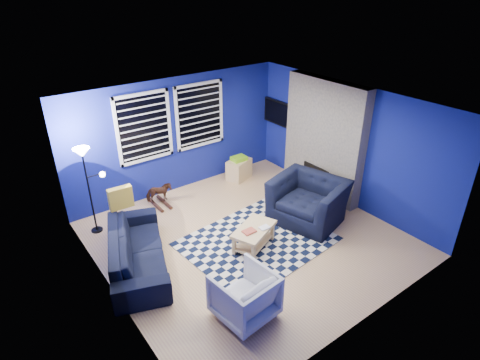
# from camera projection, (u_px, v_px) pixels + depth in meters

# --- Properties ---
(floor) EXTENTS (5.00, 5.00, 0.00)m
(floor) POSITION_uv_depth(u_px,v_px,m) (248.00, 239.00, 7.39)
(floor) COLOR tan
(floor) RESTS_ON ground
(ceiling) EXTENTS (5.00, 5.00, 0.00)m
(ceiling) POSITION_uv_depth(u_px,v_px,m) (250.00, 107.00, 6.23)
(ceiling) COLOR white
(ceiling) RESTS_ON wall_back
(wall_back) EXTENTS (5.00, 0.00, 5.00)m
(wall_back) POSITION_uv_depth(u_px,v_px,m) (178.00, 135.00, 8.59)
(wall_back) COLOR navy
(wall_back) RESTS_ON floor
(wall_left) EXTENTS (0.00, 5.00, 5.00)m
(wall_left) POSITION_uv_depth(u_px,v_px,m) (105.00, 228.00, 5.49)
(wall_left) COLOR navy
(wall_left) RESTS_ON floor
(wall_right) EXTENTS (0.00, 5.00, 5.00)m
(wall_right) POSITION_uv_depth(u_px,v_px,m) (346.00, 145.00, 8.13)
(wall_right) COLOR navy
(wall_right) RESTS_ON floor
(fireplace) EXTENTS (0.65, 2.00, 2.50)m
(fireplace) POSITION_uv_depth(u_px,v_px,m) (323.00, 141.00, 8.43)
(fireplace) COLOR gray
(fireplace) RESTS_ON floor
(window_left) EXTENTS (1.17, 0.06, 1.42)m
(window_left) POSITION_uv_depth(u_px,v_px,m) (144.00, 128.00, 8.00)
(window_left) COLOR black
(window_left) RESTS_ON wall_back
(window_right) EXTENTS (1.17, 0.06, 1.42)m
(window_right) POSITION_uv_depth(u_px,v_px,m) (200.00, 115.00, 8.69)
(window_right) COLOR black
(window_right) RESTS_ON wall_back
(tv) EXTENTS (0.07, 1.00, 0.58)m
(tv) POSITION_uv_depth(u_px,v_px,m) (279.00, 113.00, 9.45)
(tv) COLOR black
(tv) RESTS_ON wall_right
(rug) EXTENTS (2.67, 2.22, 0.02)m
(rug) POSITION_uv_depth(u_px,v_px,m) (257.00, 241.00, 7.30)
(rug) COLOR black
(rug) RESTS_ON floor
(sofa) EXTENTS (2.33, 1.54, 0.63)m
(sofa) POSITION_uv_depth(u_px,v_px,m) (137.00, 250.00, 6.57)
(sofa) COLOR black
(sofa) RESTS_ON floor
(armchair_big) EXTENTS (1.59, 1.48, 0.86)m
(armchair_big) POSITION_uv_depth(u_px,v_px,m) (308.00, 201.00, 7.76)
(armchair_big) COLOR black
(armchair_big) RESTS_ON floor
(armchair_bent) EXTENTS (0.84, 0.86, 0.72)m
(armchair_bent) POSITION_uv_depth(u_px,v_px,m) (244.00, 295.00, 5.59)
(armchair_bent) COLOR gray
(armchair_bent) RESTS_ON floor
(rocking_horse) EXTENTS (0.37, 0.56, 0.44)m
(rocking_horse) POSITION_uv_depth(u_px,v_px,m) (159.00, 193.00, 8.31)
(rocking_horse) COLOR #462C16
(rocking_horse) RESTS_ON floor
(coffee_table) EXTENTS (0.97, 0.79, 0.43)m
(coffee_table) POSITION_uv_depth(u_px,v_px,m) (254.00, 233.00, 7.02)
(coffee_table) COLOR tan
(coffee_table) RESTS_ON rug
(cabinet) EXTENTS (0.66, 0.54, 0.56)m
(cabinet) POSITION_uv_depth(u_px,v_px,m) (239.00, 169.00, 9.42)
(cabinet) COLOR tan
(cabinet) RESTS_ON floor
(floor_lamp) EXTENTS (0.46, 0.28, 1.69)m
(floor_lamp) POSITION_uv_depth(u_px,v_px,m) (85.00, 164.00, 6.98)
(floor_lamp) COLOR black
(floor_lamp) RESTS_ON floor
(throw_pillow) EXTENTS (0.43, 0.15, 0.40)m
(throw_pillow) POSITION_uv_depth(u_px,v_px,m) (121.00, 198.00, 7.05)
(throw_pillow) COLOR gold
(throw_pillow) RESTS_ON sofa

